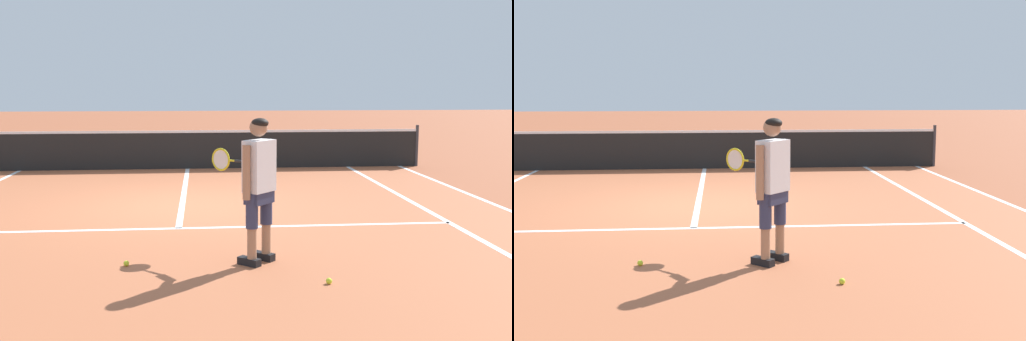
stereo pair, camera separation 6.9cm
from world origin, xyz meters
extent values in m
plane|color=#9E5133|center=(0.00, 0.00, 0.00)|extent=(80.00, 80.00, 0.00)
cube|color=#B2603D|center=(0.00, -0.62, 0.00)|extent=(10.98, 11.06, 0.00)
cube|color=white|center=(0.00, -1.69, 0.00)|extent=(8.23, 0.10, 0.01)
cube|color=white|center=(0.00, 1.51, 0.00)|extent=(0.10, 6.40, 0.01)
cube|color=white|center=(4.12, -0.62, 0.00)|extent=(0.10, 10.66, 0.01)
cube|color=white|center=(5.49, -0.62, 0.00)|extent=(0.10, 10.66, 0.01)
cylinder|color=#333338|center=(5.94, 4.71, 0.54)|extent=(0.08, 0.08, 1.07)
cube|color=black|center=(0.00, 4.71, 0.46)|extent=(11.84, 0.02, 0.91)
cube|color=white|center=(0.00, 4.71, 0.94)|extent=(11.84, 0.03, 0.06)
cube|color=black|center=(0.89, -3.59, 0.04)|extent=(0.28, 0.27, 0.09)
cube|color=black|center=(1.07, -3.38, 0.04)|extent=(0.28, 0.27, 0.09)
cylinder|color=#A37556|center=(0.92, -3.61, 0.27)|extent=(0.11, 0.11, 0.36)
cylinder|color=#2D3351|center=(0.92, -3.61, 0.66)|extent=(0.14, 0.14, 0.41)
cylinder|color=#A37556|center=(1.10, -3.41, 0.27)|extent=(0.11, 0.11, 0.36)
cylinder|color=#2D3351|center=(1.10, -3.41, 0.66)|extent=(0.14, 0.14, 0.41)
cube|color=#2D3351|center=(1.01, -3.51, 0.82)|extent=(0.38, 0.39, 0.20)
cube|color=white|center=(1.01, -3.51, 1.16)|extent=(0.42, 0.43, 0.60)
cylinder|color=#A37556|center=(0.85, -3.69, 1.11)|extent=(0.09, 0.09, 0.62)
cylinder|color=white|center=(1.12, -3.26, 1.31)|extent=(0.25, 0.24, 0.29)
cylinder|color=#A37556|center=(0.99, -3.08, 1.17)|extent=(0.27, 0.25, 0.14)
sphere|color=#A37556|center=(1.00, -3.50, 1.60)|extent=(0.21, 0.21, 0.21)
ellipsoid|color=black|center=(1.02, -3.52, 1.66)|extent=(0.28, 0.28, 0.12)
cylinder|color=#232326|center=(0.84, -2.92, 1.14)|extent=(0.17, 0.16, 0.03)
cylinder|color=yellow|center=(0.73, -2.82, 1.14)|extent=(0.09, 0.09, 0.02)
torus|color=yellow|center=(0.59, -2.70, 1.14)|extent=(0.24, 0.22, 0.30)
cylinder|color=silver|center=(0.59, -2.70, 1.14)|extent=(0.19, 0.17, 0.25)
sphere|color=#CCE02D|center=(1.67, -4.33, 0.03)|extent=(0.07, 0.07, 0.07)
sphere|color=#CCE02D|center=(-0.54, -3.49, 0.03)|extent=(0.07, 0.07, 0.07)
camera|label=1|loc=(0.34, -10.31, 2.08)|focal=41.92mm
camera|label=2|loc=(0.41, -10.31, 2.08)|focal=41.92mm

